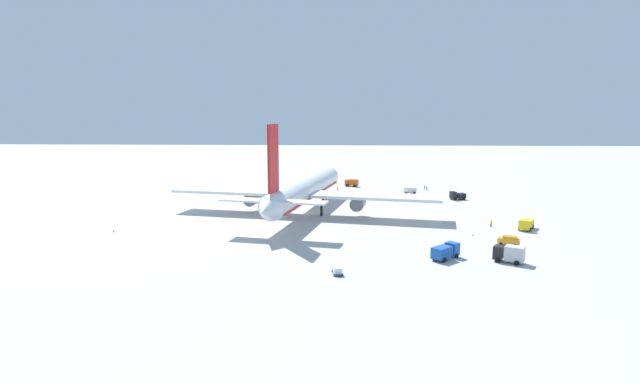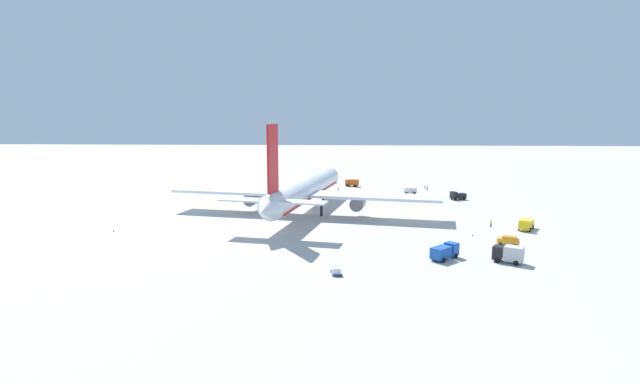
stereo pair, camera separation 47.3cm
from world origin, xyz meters
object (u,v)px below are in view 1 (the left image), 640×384
object	(u,v)px
ground_worker_0	(491,223)
traffic_cone_1	(473,235)
airliner	(304,190)
service_truck_2	(409,190)
service_van	(509,240)
ground_worker_2	(427,188)
service_truck_5	(446,251)
service_truck_4	(457,196)
traffic_cone_0	(114,231)
service_truck_1	(510,253)
ground_worker_3	(338,188)
ground_worker_1	(425,187)
service_truck_3	(526,224)
service_truck_0	(352,182)
baggage_cart_0	(337,270)

from	to	relation	value
ground_worker_0	traffic_cone_1	world-z (taller)	ground_worker_0
airliner	service_truck_2	distance (m)	47.75
traffic_cone_1	airliner	bearing A→B (deg)	59.34
service_van	ground_worker_2	xyz separation A→B (m)	(73.76, 4.43, -0.16)
ground_worker_0	ground_worker_2	bearing A→B (deg)	5.79
service_truck_5	airliner	bearing A→B (deg)	35.47
service_truck_4	traffic_cone_0	world-z (taller)	service_truck_4
service_truck_2	ground_worker_0	xyz separation A→B (m)	(-48.39, -13.02, -0.42)
service_truck_1	service_truck_4	bearing A→B (deg)	-4.93
ground_worker_3	traffic_cone_1	bearing A→B (deg)	-154.93
service_van	ground_worker_1	world-z (taller)	service_van
traffic_cone_0	service_van	bearing A→B (deg)	-95.06
service_truck_4	ground_worker_1	distance (m)	23.26
ground_worker_0	service_truck_5	bearing A→B (deg)	149.41
ground_worker_0	ground_worker_1	xyz separation A→B (m)	(60.34, 5.96, -0.08)
service_truck_2	airliner	bearing A→B (deg)	137.30
service_van	traffic_cone_0	size ratio (longest dim) A/B	8.32
airliner	service_truck_3	xyz separation A→B (m)	(-15.93, -52.47, -5.08)
service_van	ground_worker_3	distance (m)	80.44
airliner	service_truck_5	xyz separation A→B (m)	(-40.81, -29.07, -4.93)
service_truck_1	airliner	bearing A→B (deg)	43.25
traffic_cone_1	ground_worker_1	bearing A→B (deg)	-0.52
ground_worker_0	ground_worker_3	bearing A→B (deg)	33.69
traffic_cone_1	service_truck_3	bearing A→B (deg)	-63.29
airliner	service_truck_0	distance (m)	54.01
service_truck_0	service_truck_5	distance (m)	94.17
service_truck_2	service_truck_5	world-z (taller)	service_truck_5
service_truck_0	traffic_cone_0	world-z (taller)	service_truck_0
service_truck_2	service_truck_5	xyz separation A→B (m)	(-75.70, 3.12, 0.17)
service_van	service_truck_3	bearing A→B (deg)	-30.53
service_truck_5	service_truck_2	bearing A→B (deg)	-2.36
ground_worker_1	service_truck_5	bearing A→B (deg)	173.37
service_truck_0	baggage_cart_0	size ratio (longest dim) A/B	1.47
ground_worker_1	traffic_cone_0	size ratio (longest dim) A/B	2.92
service_truck_4	ground_worker_2	world-z (taller)	service_truck_4
service_truck_3	service_truck_4	distance (m)	41.01
airliner	service_truck_4	world-z (taller)	airliner
ground_worker_1	service_truck_4	bearing A→B (deg)	-163.59
airliner	service_van	size ratio (longest dim) A/B	15.71
service_truck_5	ground_worker_0	world-z (taller)	service_truck_5
ground_worker_2	baggage_cart_0	bearing A→B (deg)	162.22
service_truck_4	ground_worker_3	xyz separation A→B (m)	(17.17, 37.42, -0.39)
service_truck_0	service_truck_4	bearing A→B (deg)	-130.41
ground_worker_0	traffic_cone_0	world-z (taller)	ground_worker_0
service_truck_0	ground_worker_2	world-z (taller)	service_truck_0
service_truck_3	traffic_cone_0	size ratio (longest dim) A/B	11.44
baggage_cart_0	ground_worker_0	bearing A→B (deg)	-44.06
service_truck_2	service_truck_3	world-z (taller)	service_truck_3
airliner	service_van	distance (m)	53.70
service_truck_5	ground_worker_2	world-z (taller)	service_truck_5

